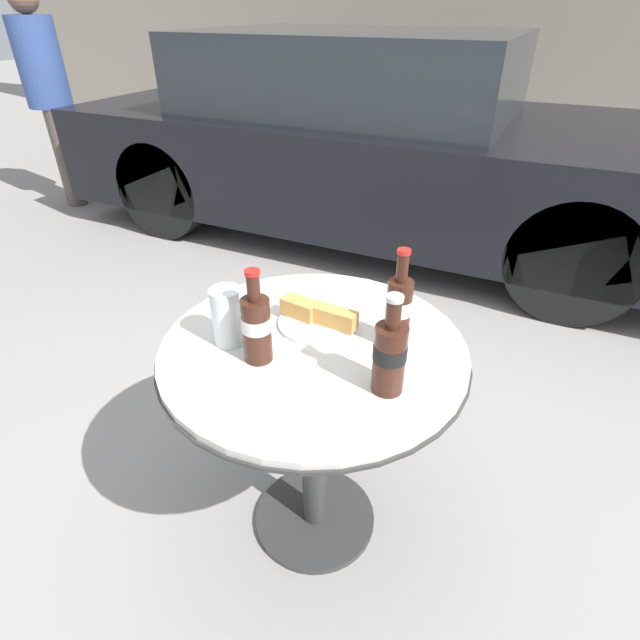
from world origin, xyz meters
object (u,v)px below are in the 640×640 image
cola_bottle_right (398,309)px  cola_bottle_left (390,355)px  bistro_table (314,389)px  pedestrian (47,88)px  parked_car (376,142)px  cola_bottle_center (257,326)px  lunch_plate_near (317,318)px  drinking_glass (228,319)px

cola_bottle_right → cola_bottle_left: bearing=-77.8°
bistro_table → pedestrian: (-3.21, 1.93, 0.33)m
parked_car → pedestrian: pedestrian is taller
cola_bottle_right → pedestrian: (-3.40, 1.84, 0.08)m
cola_bottle_left → parked_car: 2.74m
cola_bottle_left → pedestrian: pedestrian is taller
cola_bottle_center → parked_car: 2.67m
cola_bottle_right → lunch_plate_near: 0.23m
cola_bottle_left → drinking_glass: cola_bottle_left is taller
cola_bottle_left → lunch_plate_near: (-0.26, 0.17, -0.07)m
lunch_plate_near → parked_car: bearing=106.3°
cola_bottle_right → cola_bottle_center: size_ratio=1.09×
drinking_glass → lunch_plate_near: size_ratio=0.69×
lunch_plate_near → parked_car: (-0.70, 2.39, -0.11)m
cola_bottle_right → drinking_glass: 0.42m
bistro_table → cola_bottle_right: cola_bottle_right is taller
drinking_glass → parked_car: (-0.53, 2.56, -0.16)m
cola_bottle_center → drinking_glass: cola_bottle_center is taller
cola_bottle_center → cola_bottle_left: bearing=4.7°
cola_bottle_right → cola_bottle_center: bearing=-144.2°
drinking_glass → lunch_plate_near: 0.24m
cola_bottle_right → cola_bottle_center: 0.35m
drinking_glass → lunch_plate_near: (0.17, 0.17, -0.05)m
cola_bottle_center → drinking_glass: size_ratio=1.58×
drinking_glass → parked_car: bearing=101.8°
cola_bottle_left → cola_bottle_right: size_ratio=0.92×
drinking_glass → lunch_plate_near: drinking_glass is taller
bistro_table → parked_car: bearing=106.4°
pedestrian → drinking_glass: bearing=-33.7°
cola_bottle_center → parked_car: bearing=103.8°
bistro_table → parked_car: 2.59m
lunch_plate_near → pedestrian: 3.68m
cola_bottle_right → parked_car: (-0.92, 2.39, -0.19)m
bistro_table → drinking_glass: bearing=-157.8°
lunch_plate_near → cola_bottle_left: bearing=-33.7°
lunch_plate_near → parked_car: size_ratio=0.05×
parked_car → pedestrian: (-2.48, -0.55, 0.27)m
cola_bottle_left → pedestrian: (-3.44, 2.02, 0.09)m
cola_bottle_right → lunch_plate_near: (-0.22, -0.01, -0.08)m
bistro_table → pedestrian: pedestrian is taller
bistro_table → lunch_plate_near: (-0.03, 0.09, 0.17)m
cola_bottle_right → parked_car: 2.57m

